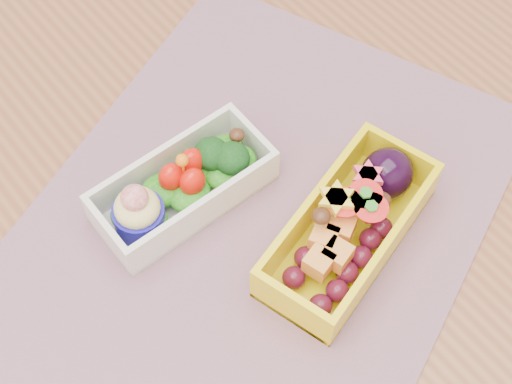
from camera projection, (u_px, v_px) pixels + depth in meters
table at (236, 273)px, 0.75m from camera, size 1.20×0.80×0.75m
placemat at (253, 224)px, 0.67m from camera, size 0.56×0.50×0.00m
bento_white at (182, 187)px, 0.66m from camera, size 0.16×0.07×0.06m
bento_yellow at (351, 225)px, 0.64m from camera, size 0.19×0.12×0.06m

